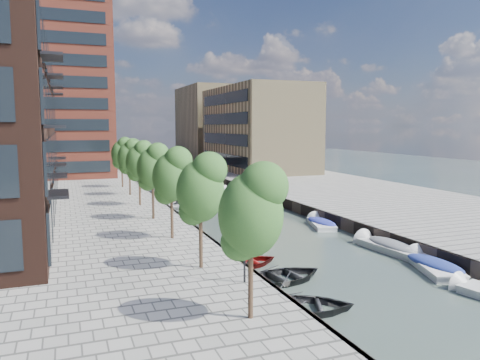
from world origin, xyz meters
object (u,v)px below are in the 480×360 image
tree_6 (122,152)px  sloop_1 (283,281)px  bridge (154,165)px  motorboat_4 (234,193)px  tree_5 (129,155)px  sloop_3 (174,209)px  motorboat_3 (320,223)px  tree_3 (152,165)px  sloop_2 (244,266)px  tree_1 (200,187)px  car (208,166)px  motorboat_1 (386,247)px  sloop_4 (166,205)px  tree_0 (251,209)px  motorboat_0 (431,265)px  tree_4 (139,160)px  sloop_0 (302,311)px  tree_2 (171,174)px

tree_6 → sloop_1: (4.36, -35.94, -5.31)m
bridge → motorboat_4: size_ratio=2.47×
tree_5 → bridge: bearing=75.6°
sloop_3 → motorboat_3: bearing=-117.4°
bridge → motorboat_4: 30.39m
tree_3 → sloop_3: (3.81, 9.48, -5.31)m
tree_5 → motorboat_4: size_ratio=1.13×
sloop_2 → sloop_1: bearing=-170.3°
tree_1 → tree_6: bearing=90.0°
tree_5 → car: bearing=57.5°
motorboat_1 → sloop_4: bearing=114.4°
tree_0 → sloop_2: size_ratio=1.37×
sloop_4 → motorboat_0: (10.23, -27.63, 0.21)m
tree_1 → motorboat_4: size_ratio=1.13×
sloop_4 → motorboat_1: size_ratio=0.83×
tree_6 → motorboat_4: (13.08, -4.02, -5.11)m
tree_1 → tree_5: bearing=90.0°
sloop_4 → motorboat_4: bearing=-81.5°
tree_1 → sloop_2: bearing=36.0°
motorboat_3 → motorboat_4: (-0.58, 19.98, 0.01)m
tree_5 → motorboat_4: bearing=12.8°
tree_5 → motorboat_3: size_ratio=1.20×
motorboat_1 → tree_1: bearing=-169.7°
sloop_2 → sloop_4: size_ratio=0.95×
tree_4 → motorboat_0: (13.60, -22.96, -5.10)m
sloop_0 → motorboat_0: size_ratio=0.88×
tree_6 → tree_2: bearing=-90.0°
tree_2 → motorboat_4: (13.08, 23.98, -5.11)m
sloop_1 → tree_1: bearing=69.0°
tree_1 → sloop_0: tree_1 is taller
tree_3 → tree_4: size_ratio=1.00×
tree_5 → tree_6: (0.00, 7.00, 0.00)m
bridge → tree_6: (-8.50, -26.00, 3.92)m
tree_2 → bridge: bearing=81.1°
tree_0 → tree_6: bearing=90.0°
tree_3 → tree_6: same height
motorboat_4 → car: bearing=81.0°
tree_6 → car: tree_6 is taller
motorboat_0 → car: 56.40m
sloop_2 → tree_5: bearing=1.5°
tree_3 → motorboat_1: (13.85, -11.47, -5.09)m
car → tree_1: bearing=-107.9°
sloop_4 → motorboat_3: 17.93m
sloop_1 → tree_4: bearing=2.3°
bridge → tree_2: bearing=-98.9°
motorboat_0 → car: (3.19, 56.30, 1.37)m
sloop_4 → motorboat_4: (9.71, 5.30, 0.20)m
sloop_1 → sloop_3: bearing=-7.7°
bridge → sloop_1: bridge is taller
tree_0 → motorboat_4: size_ratio=1.13×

